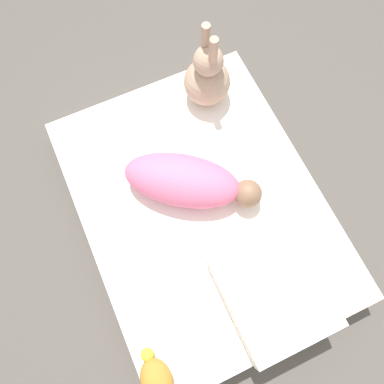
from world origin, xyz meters
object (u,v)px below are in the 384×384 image
Objects in this scene: bunny_plush at (207,78)px; pillow at (273,292)px; turtle_plush at (156,378)px; swaddled_baby at (187,181)px.

pillow is at bearing 170.39° from bunny_plush.
turtle_plush is at bearing 146.10° from bunny_plush.
bunny_plush reaches higher than pillow.
bunny_plush reaches higher than swaddled_baby.
pillow is at bearing -80.55° from turtle_plush.
bunny_plush is at bearing 90.70° from swaddled_baby.
swaddled_baby is at bearing 144.77° from bunny_plush.
swaddled_baby reaches higher than pillow.
bunny_plush is 1.11m from turtle_plush.
turtle_plush is at bearing 99.45° from pillow.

